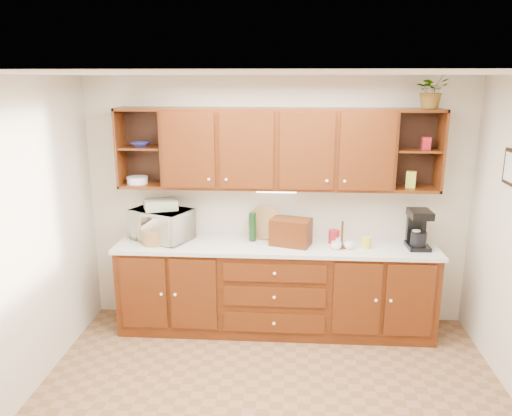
# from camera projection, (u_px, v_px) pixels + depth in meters

# --- Properties ---
(ceiling) EXTENTS (4.00, 4.00, 0.00)m
(ceiling) POSITION_uv_depth(u_px,v_px,m) (272.00, 74.00, 3.24)
(ceiling) COLOR white
(ceiling) RESTS_ON back_wall
(back_wall) EXTENTS (4.00, 0.00, 4.00)m
(back_wall) POSITION_uv_depth(u_px,v_px,m) (277.00, 202.00, 5.26)
(back_wall) COLOR beige
(back_wall) RESTS_ON floor
(left_wall) EXTENTS (0.00, 3.50, 3.50)m
(left_wall) POSITION_uv_depth(u_px,v_px,m) (1.00, 255.00, 3.70)
(left_wall) COLOR beige
(left_wall) RESTS_ON floor
(base_cabinets) EXTENTS (3.20, 0.60, 0.90)m
(base_cabinets) POSITION_uv_depth(u_px,v_px,m) (275.00, 289.00, 5.19)
(base_cabinets) COLOR #3A1806
(base_cabinets) RESTS_ON floor
(countertop) EXTENTS (3.24, 0.64, 0.04)m
(countertop) POSITION_uv_depth(u_px,v_px,m) (276.00, 246.00, 5.06)
(countertop) COLOR silver
(countertop) RESTS_ON base_cabinets
(upper_cabinets) EXTENTS (3.20, 0.33, 0.80)m
(upper_cabinets) POSITION_uv_depth(u_px,v_px,m) (278.00, 149.00, 4.95)
(upper_cabinets) COLOR #3A1806
(upper_cabinets) RESTS_ON back_wall
(undercabinet_light) EXTENTS (0.40, 0.05, 0.02)m
(undercabinet_light) POSITION_uv_depth(u_px,v_px,m) (276.00, 191.00, 5.01)
(undercabinet_light) COLOR white
(undercabinet_light) RESTS_ON upper_cabinets
(framed_picture) EXTENTS (0.03, 0.24, 0.30)m
(framed_picture) POSITION_uv_depth(u_px,v_px,m) (511.00, 167.00, 4.17)
(framed_picture) COLOR black
(framed_picture) RESTS_ON right_wall
(wicker_basket) EXTENTS (0.28, 0.28, 0.15)m
(wicker_basket) POSITION_uv_depth(u_px,v_px,m) (154.00, 237.00, 5.04)
(wicker_basket) COLOR #A97746
(wicker_basket) RESTS_ON countertop
(microwave) EXTENTS (0.70, 0.60, 0.32)m
(microwave) POSITION_uv_depth(u_px,v_px,m) (162.00, 224.00, 5.17)
(microwave) COLOR silver
(microwave) RESTS_ON countertop
(towel_stack) EXTENTS (0.39, 0.34, 0.10)m
(towel_stack) POSITION_uv_depth(u_px,v_px,m) (161.00, 205.00, 5.12)
(towel_stack) COLOR #EED770
(towel_stack) RESTS_ON microwave
(wine_bottle) EXTENTS (0.08, 0.08, 0.30)m
(wine_bottle) POSITION_uv_depth(u_px,v_px,m) (253.00, 227.00, 5.12)
(wine_bottle) COLOR black
(wine_bottle) RESTS_ON countertop
(woven_tray) EXTENTS (0.37, 0.20, 0.36)m
(woven_tray) POSITION_uv_depth(u_px,v_px,m) (264.00, 238.00, 5.22)
(woven_tray) COLOR #A97746
(woven_tray) RESTS_ON countertop
(bread_box) EXTENTS (0.44, 0.35, 0.27)m
(bread_box) POSITION_uv_depth(u_px,v_px,m) (291.00, 232.00, 5.00)
(bread_box) COLOR #3A1806
(bread_box) RESTS_ON countertop
(mug_tree) EXTENTS (0.26, 0.25, 0.28)m
(mug_tree) POSITION_uv_depth(u_px,v_px,m) (342.00, 244.00, 4.93)
(mug_tree) COLOR #3A1806
(mug_tree) RESTS_ON countertop
(canister_red) EXTENTS (0.14, 0.14, 0.13)m
(canister_red) POSITION_uv_depth(u_px,v_px,m) (334.00, 237.00, 5.07)
(canister_red) COLOR maroon
(canister_red) RESTS_ON countertop
(canister_white) EXTENTS (0.09, 0.09, 0.18)m
(canister_white) POSITION_uv_depth(u_px,v_px,m) (416.00, 239.00, 4.92)
(canister_white) COLOR white
(canister_white) RESTS_ON countertop
(canister_yellow) EXTENTS (0.10, 0.10, 0.11)m
(canister_yellow) POSITION_uv_depth(u_px,v_px,m) (366.00, 242.00, 4.93)
(canister_yellow) COLOR gold
(canister_yellow) RESTS_ON countertop
(coffee_maker) EXTENTS (0.21, 0.27, 0.39)m
(coffee_maker) POSITION_uv_depth(u_px,v_px,m) (418.00, 229.00, 4.91)
(coffee_maker) COLOR black
(coffee_maker) RESTS_ON countertop
(bowl_stack) EXTENTS (0.19, 0.19, 0.05)m
(bowl_stack) POSITION_uv_depth(u_px,v_px,m) (141.00, 144.00, 5.03)
(bowl_stack) COLOR navy
(bowl_stack) RESTS_ON upper_cabinets
(plate_stack) EXTENTS (0.26, 0.26, 0.07)m
(plate_stack) POSITION_uv_depth(u_px,v_px,m) (137.00, 180.00, 5.12)
(plate_stack) COLOR white
(plate_stack) RESTS_ON upper_cabinets
(pantry_box_yellow) EXTENTS (0.11, 0.10, 0.16)m
(pantry_box_yellow) POSITION_uv_depth(u_px,v_px,m) (411.00, 180.00, 4.91)
(pantry_box_yellow) COLOR gold
(pantry_box_yellow) RESTS_ON upper_cabinets
(pantry_box_red) EXTENTS (0.08, 0.07, 0.12)m
(pantry_box_red) POSITION_uv_depth(u_px,v_px,m) (426.00, 143.00, 4.81)
(pantry_box_red) COLOR maroon
(pantry_box_red) RESTS_ON upper_cabinets
(potted_plant) EXTENTS (0.39, 0.37, 0.35)m
(potted_plant) POSITION_uv_depth(u_px,v_px,m) (432.00, 90.00, 4.65)
(potted_plant) COLOR #999999
(potted_plant) RESTS_ON upper_cabinets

